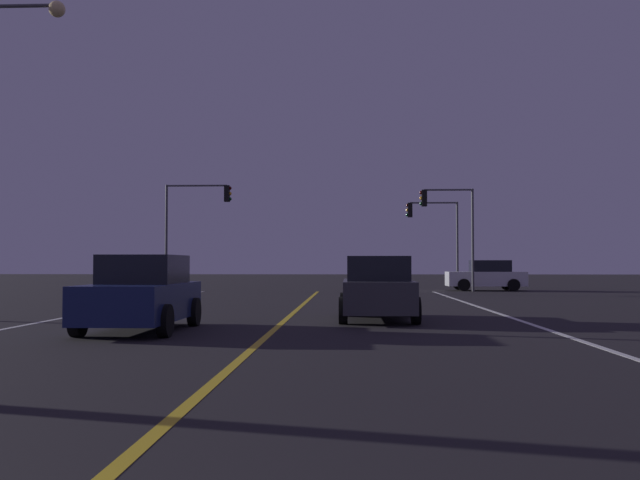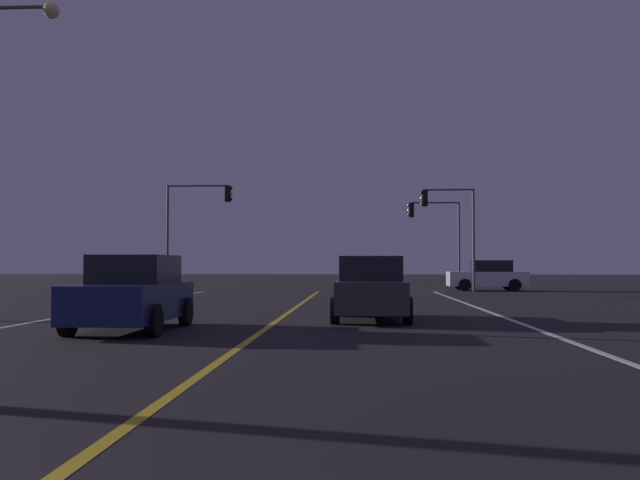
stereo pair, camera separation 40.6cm
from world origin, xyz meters
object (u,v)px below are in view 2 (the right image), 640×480
Objects in this scene: traffic_light_near_right at (448,215)px; traffic_light_near_left at (198,212)px; car_oncoming at (133,294)px; traffic_light_far_right at (434,224)px; car_lead_same_lane at (370,289)px; car_crossing_side at (488,276)px.

traffic_light_near_left is (-13.78, -0.00, 0.24)m from traffic_light_near_right.
traffic_light_near_right reaches higher than car_oncoming.
traffic_light_near_right is at bearing 0.00° from traffic_light_near_left.
traffic_light_near_left reaches higher than car_oncoming.
traffic_light_near_left is 1.10× the size of traffic_light_far_right.
traffic_light_near_right is at bearing 156.54° from car_oncoming.
traffic_light_far_right is (4.42, 25.33, 3.17)m from car_lead_same_lane.
traffic_light_far_right is (-0.18, 5.50, -0.14)m from traffic_light_near_right.
car_lead_same_lane and car_crossing_side have the same top height.
car_lead_same_lane is 0.73× the size of traffic_light_near_left.
traffic_light_near_right is 0.95× the size of traffic_light_near_left.
car_lead_same_lane is 1.00× the size of car_oncoming.
traffic_light_near_right is (-2.34, -1.32, 3.31)m from car_crossing_side.
car_oncoming is 0.77× the size of traffic_light_near_right.
car_lead_same_lane is 0.77× the size of traffic_light_near_right.
traffic_light_near_left is (-3.77, 23.06, 3.55)m from car_oncoming.
traffic_light_near_left is at bearing 4.69° from car_crossing_side.
car_lead_same_lane is 0.80× the size of traffic_light_far_right.
car_lead_same_lane is 25.91m from traffic_light_far_right.
traffic_light_far_right is at bearing 161.02° from car_oncoming.
traffic_light_far_right is (13.60, 5.50, -0.38)m from traffic_light_near_left.
car_crossing_side is 0.77× the size of traffic_light_near_right.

